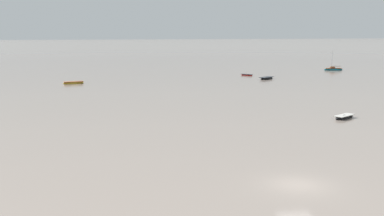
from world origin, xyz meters
The scene contains 6 objects.
ground_plane centered at (0.00, 0.00, 0.00)m, with size 800.00×800.00×0.00m, color gray.
rowboat_moored_0 centered at (20.24, 68.73, 0.18)m, with size 4.08×3.65×0.65m.
rowboat_moored_1 centered at (18.19, 76.81, 0.13)m, with size 2.75×2.79×0.46m.
rowboat_moored_2 centered at (15.27, 23.44, 0.15)m, with size 3.62×3.01×0.56m.
rowboat_moored_3 centered at (-19.87, 66.82, 0.17)m, with size 4.27×2.36×0.64m.
sailboat_moored_0 centered at (43.92, 86.56, 0.24)m, with size 4.96×1.85×5.45m.
Camera 1 is at (-13.02, -31.75, 11.07)m, focal length 46.09 mm.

